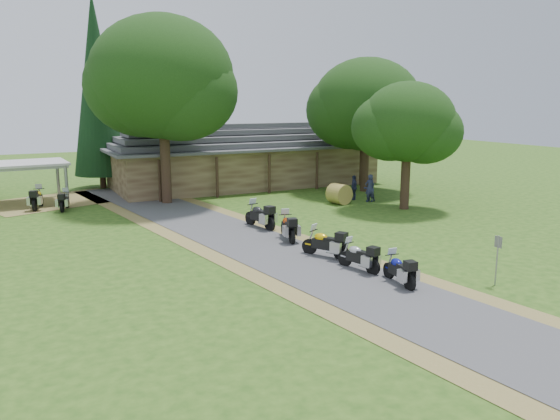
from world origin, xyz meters
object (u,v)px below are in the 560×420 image
carport (16,184)px  motorcycle_carport_a (37,197)px  lodge (244,154)px  motorcycle_carport_b (64,200)px  motorcycle_row_e (260,214)px  motorcycle_row_a (399,268)px  hay_bale (339,194)px  motorcycle_row_b (359,255)px  motorcycle_row_d (288,226)px  motorcycle_row_c (325,242)px

carport → motorcycle_carport_a: carport is taller
lodge → carport: 16.53m
motorcycle_carport_a → motorcycle_carport_b: bearing=-113.3°
lodge → motorcycle_row_e: bearing=-110.3°
motorcycle_row_a → hay_bale: (6.73, 14.35, 0.04)m
carport → hay_bale: bearing=-29.9°
motorcycle_row_b → motorcycle_row_e: 8.43m
carport → motorcycle_row_a: (11.92, -23.69, -0.74)m
motorcycle_row_a → motorcycle_row_b: (-0.35, 2.04, 0.02)m
motorcycle_row_d → lodge: bearing=-2.8°
carport → motorcycle_row_e: bearing=-53.1°
motorcycle_row_e → motorcycle_carport_b: (-8.66, 9.75, -0.10)m
motorcycle_carport_a → carport: bearing=40.8°
motorcycle_row_d → motorcycle_row_e: size_ratio=0.96×
motorcycle_row_a → motorcycle_carport_a: 23.98m
motorcycle_row_c → motorcycle_row_e: 6.26m
motorcycle_row_e → hay_bale: 8.42m
lodge → motorcycle_row_c: lodge is taller
carport → motorcycle_row_d: carport is taller
motorcycle_carport_a → hay_bale: size_ratio=1.61×
motorcycle_row_b → carport: bearing=14.0°
motorcycle_row_b → motorcycle_carport_b: bearing=12.3°
motorcycle_row_a → motorcycle_row_d: (-0.60, 7.54, 0.09)m
motorcycle_row_e → motorcycle_carport_b: motorcycle_row_e is taller
carport → motorcycle_row_b: carport is taller
carport → motorcycle_row_d: bearing=-58.3°
hay_bale → motorcycle_row_c: bearing=-125.8°
motorcycle_row_d → motorcycle_row_b: bearing=-163.5°
carport → motorcycle_row_e: (11.18, -13.22, -0.62)m
motorcycle_row_e → hay_bale: (7.47, 3.88, -0.08)m
motorcycle_carport_b → hay_bale: (16.13, -5.87, 0.01)m
carport → motorcycle_row_e: carport is taller
hay_bale → motorcycle_row_a: bearing=-115.1°
lodge → motorcycle_carport_a: lodge is taller
motorcycle_row_b → hay_bale: bearing=-44.1°
hay_bale → lodge: bearing=102.0°
motorcycle_carport_b → motorcycle_row_d: bearing=-128.2°
motorcycle_row_b → motorcycle_row_e: size_ratio=0.86×
motorcycle_row_d → motorcycle_carport_b: 15.42m
motorcycle_row_b → motorcycle_carport_a: motorcycle_carport_a is taller
motorcycle_row_a → motorcycle_carport_b: size_ratio=0.96×
hay_bale → motorcycle_carport_a: bearing=158.2°
motorcycle_row_c → motorcycle_carport_a: 20.01m
motorcycle_carport_a → motorcycle_row_d: bearing=-127.9°
motorcycle_row_d → hay_bale: motorcycle_row_d is taller
motorcycle_row_c → motorcycle_row_a: bearing=160.2°
lodge → motorcycle_row_a: bearing=-100.4°
motorcycle_row_c → motorcycle_row_d: size_ratio=0.97×
carport → motorcycle_row_a: size_ratio=3.49×
motorcycle_carport_a → motorcycle_carport_b: size_ratio=1.13×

